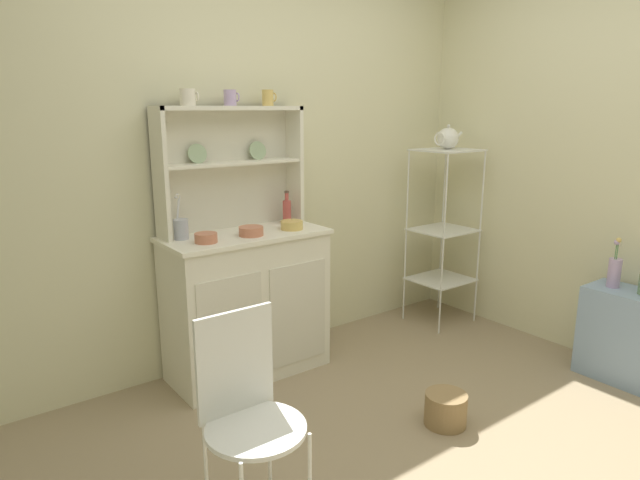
# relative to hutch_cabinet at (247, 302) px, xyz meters

# --- Properties ---
(ground_plane) EXTENTS (3.84, 3.84, 0.00)m
(ground_plane) POSITION_rel_hutch_cabinet_xyz_m (0.26, -1.37, -0.44)
(ground_plane) COLOR #998466
(ground_plane) RESTS_ON ground
(wall_back) EXTENTS (3.84, 0.05, 2.50)m
(wall_back) POSITION_rel_hutch_cabinet_xyz_m (0.26, 0.26, 0.81)
(wall_back) COLOR beige
(wall_back) RESTS_ON ground
(hutch_cabinet) EXTENTS (0.94, 0.45, 0.86)m
(hutch_cabinet) POSITION_rel_hutch_cabinet_xyz_m (0.00, 0.00, 0.00)
(hutch_cabinet) COLOR silver
(hutch_cabinet) RESTS_ON ground
(hutch_shelf_unit) EXTENTS (0.88, 0.18, 0.71)m
(hutch_shelf_unit) POSITION_rel_hutch_cabinet_xyz_m (0.00, 0.16, 0.82)
(hutch_shelf_unit) COLOR silver
(hutch_shelf_unit) RESTS_ON hutch_cabinet
(bakers_rack) EXTENTS (0.41, 0.37, 1.27)m
(bakers_rack) POSITION_rel_hutch_cabinet_xyz_m (1.55, -0.13, 0.33)
(bakers_rack) COLOR silver
(bakers_rack) RESTS_ON ground
(side_shelf_blue) EXTENTS (0.28, 0.48, 0.54)m
(side_shelf_blue) POSITION_rel_hutch_cabinet_xyz_m (1.70, -1.40, -0.17)
(side_shelf_blue) COLOR #849EBC
(side_shelf_blue) RESTS_ON ground
(wire_chair) EXTENTS (0.36, 0.36, 0.85)m
(wire_chair) POSITION_rel_hutch_cabinet_xyz_m (-0.64, -1.13, 0.08)
(wire_chair) COLOR white
(wire_chair) RESTS_ON ground
(floor_basket) EXTENTS (0.21, 0.21, 0.17)m
(floor_basket) POSITION_rel_hutch_cabinet_xyz_m (0.50, -1.09, -0.36)
(floor_basket) COLOR #93754C
(floor_basket) RESTS_ON ground
(cup_cream_0) EXTENTS (0.10, 0.08, 0.09)m
(cup_cream_0) POSITION_rel_hutch_cabinet_xyz_m (-0.25, 0.12, 1.17)
(cup_cream_0) COLOR silver
(cup_cream_0) RESTS_ON hutch_shelf_unit
(cup_lilac_1) EXTENTS (0.08, 0.07, 0.09)m
(cup_lilac_1) POSITION_rel_hutch_cabinet_xyz_m (0.01, 0.12, 1.16)
(cup_lilac_1) COLOR #B79ECC
(cup_lilac_1) RESTS_ON hutch_shelf_unit
(cup_gold_2) EXTENTS (0.08, 0.07, 0.09)m
(cup_gold_2) POSITION_rel_hutch_cabinet_xyz_m (0.25, 0.12, 1.17)
(cup_gold_2) COLOR #DBB760
(cup_gold_2) RESTS_ON hutch_shelf_unit
(bowl_mixing_large) EXTENTS (0.12, 0.12, 0.05)m
(bowl_mixing_large) POSITION_rel_hutch_cabinet_xyz_m (-0.27, -0.07, 0.44)
(bowl_mixing_large) COLOR #C67556
(bowl_mixing_large) RESTS_ON hutch_cabinet
(bowl_floral_medium) EXTENTS (0.14, 0.14, 0.05)m
(bowl_floral_medium) POSITION_rel_hutch_cabinet_xyz_m (0.00, -0.07, 0.44)
(bowl_floral_medium) COLOR #C67556
(bowl_floral_medium) RESTS_ON hutch_cabinet
(bowl_cream_small) EXTENTS (0.13, 0.13, 0.05)m
(bowl_cream_small) POSITION_rel_hutch_cabinet_xyz_m (0.27, -0.07, 0.44)
(bowl_cream_small) COLOR #DBB760
(bowl_cream_small) RESTS_ON hutch_cabinet
(jam_bottle) EXTENTS (0.05, 0.05, 0.20)m
(jam_bottle) POSITION_rel_hutch_cabinet_xyz_m (0.35, 0.09, 0.50)
(jam_bottle) COLOR #B74C47
(jam_bottle) RESTS_ON hutch_cabinet
(utensil_jar) EXTENTS (0.08, 0.08, 0.25)m
(utensil_jar) POSITION_rel_hutch_cabinet_xyz_m (-0.35, 0.08, 0.47)
(utensil_jar) COLOR #B2B7C6
(utensil_jar) RESTS_ON hutch_cabinet
(porcelain_teapot) EXTENTS (0.24, 0.15, 0.17)m
(porcelain_teapot) POSITION_rel_hutch_cabinet_xyz_m (1.55, -0.13, 0.90)
(porcelain_teapot) COLOR white
(porcelain_teapot) RESTS_ON bakers_rack
(flower_vase) EXTENTS (0.07, 0.07, 0.30)m
(flower_vase) POSITION_rel_hutch_cabinet_xyz_m (1.70, -1.28, 0.20)
(flower_vase) COLOR #B79ECC
(flower_vase) RESTS_ON side_shelf_blue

